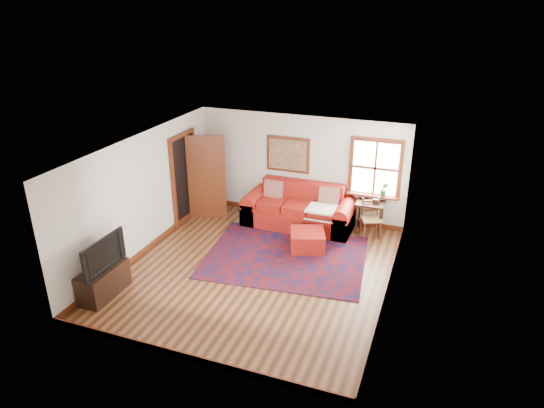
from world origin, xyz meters
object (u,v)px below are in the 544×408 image
at_px(red_ottoman, 307,240).
at_px(side_table, 370,208).
at_px(red_leather_sofa, 299,212).
at_px(ladder_back_chair, 371,216).
at_px(media_cabinet, 103,282).

xyz_separation_m(red_ottoman, side_table, (1.09, 1.22, 0.42)).
height_order(red_leather_sofa, ladder_back_chair, red_leather_sofa).
bearing_deg(ladder_back_chair, media_cabinet, -135.35).
bearing_deg(media_cabinet, ladder_back_chair, 44.65).
height_order(side_table, ladder_back_chair, ladder_back_chair).
height_order(red_ottoman, side_table, side_table).
distance_m(red_leather_sofa, side_table, 1.64).
bearing_deg(ladder_back_chair, red_leather_sofa, -179.59).
relative_size(side_table, media_cabinet, 0.74).
xyz_separation_m(red_ottoman, media_cabinet, (-2.93, -2.94, 0.07)).
height_order(red_ottoman, media_cabinet, media_cabinet).
bearing_deg(red_leather_sofa, red_ottoman, -64.00).
xyz_separation_m(red_ottoman, ladder_back_chair, (1.14, 1.08, 0.27)).
bearing_deg(ladder_back_chair, side_table, 109.98).
height_order(red_leather_sofa, red_ottoman, red_leather_sofa).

